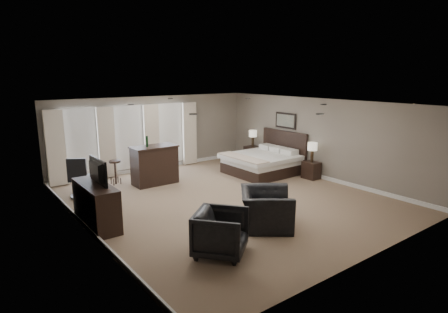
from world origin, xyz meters
TOP-DOWN VIEW (x-y plane):
  - room at (0.00, 0.00)m, footprint 7.60×8.60m
  - window_bay at (-1.00, 4.11)m, footprint 5.25×0.20m
  - bed at (2.58, 1.44)m, footprint 2.18×2.08m
  - nightstand_near at (3.47, -0.01)m, footprint 0.42×0.51m
  - nightstand_far at (3.47, 2.89)m, footprint 0.47×0.57m
  - lamp_near at (3.47, -0.01)m, footprint 0.31×0.31m
  - lamp_far at (3.47, 2.89)m, footprint 0.31×0.31m
  - wall_art at (3.70, 1.44)m, footprint 0.04×0.96m
  - dresser at (-3.45, 0.31)m, footprint 0.54×1.68m
  - tv at (-3.45, 0.31)m, footprint 0.57×0.99m
  - armchair_near at (-0.42, -1.99)m, footprint 1.44×1.51m
  - armchair_far at (-2.04, -2.47)m, footprint 1.27×1.26m
  - bar_counter at (-0.88, 2.53)m, footprint 1.39×0.72m
  - bar_stool_left at (-1.88, 3.24)m, footprint 0.47×0.47m
  - bar_stool_right at (-0.65, 2.55)m, footprint 0.42×0.42m
  - desk_chair at (-3.12, 2.59)m, footprint 0.81×0.81m

SIDE VIEW (x-z plane):
  - nightstand_near at x=3.47m, z-range 0.00..0.56m
  - nightstand_far at x=3.47m, z-range 0.00..0.62m
  - bar_stool_left at x=-1.88m, z-range 0.00..0.75m
  - bar_stool_right at x=-0.65m, z-range 0.00..0.82m
  - armchair_far at x=-2.04m, z-range 0.00..0.95m
  - dresser at x=-3.45m, z-range 0.00..0.97m
  - armchair_near at x=-0.42m, z-range 0.00..1.11m
  - desk_chair at x=-3.12m, z-range 0.00..1.16m
  - bar_counter at x=-0.88m, z-range 0.00..1.21m
  - bed at x=2.58m, z-range 0.00..1.39m
  - lamp_near at x=3.47m, z-range 0.56..1.20m
  - lamp_far at x=3.47m, z-range 0.62..1.25m
  - tv at x=-3.45m, z-range 0.97..1.11m
  - window_bay at x=-1.00m, z-range 0.05..2.35m
  - room at x=0.00m, z-range -0.02..2.62m
  - wall_art at x=3.70m, z-range 1.47..2.03m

